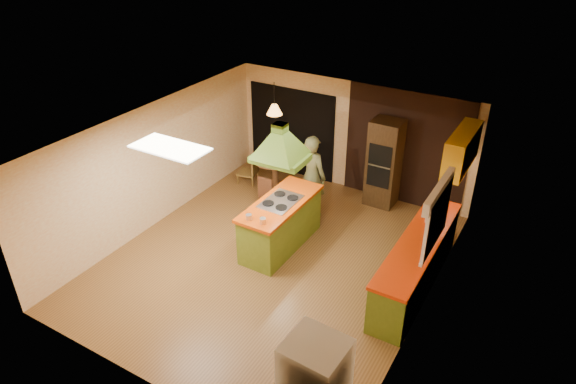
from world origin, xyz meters
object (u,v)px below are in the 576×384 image
Objects in this scene: kitchen_island at (281,223)px; man at (312,176)px; wall_oven at (384,163)px; canister_large at (432,212)px; dining_table at (275,167)px.

man is at bearing 92.84° from kitchen_island.
wall_oven is (1.11, 1.17, 0.07)m from man.
man is 0.93× the size of wall_oven.
kitchen_island is at bearing -160.00° from canister_large.
canister_large is at bearing -45.82° from wall_oven.
wall_oven is 1.92× the size of dining_table.
wall_oven reaches higher than man.
kitchen_island is 1.10× the size of man.
man reaches higher than dining_table.
dining_table is at bearing 165.63° from canister_large.
kitchen_island is at bearing -112.09° from wall_oven.
wall_oven reaches higher than dining_table.
kitchen_island is 2.74m from wall_oven.
man is 1.42m from dining_table.
dining_table is (-1.24, 0.58, -0.36)m from man.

